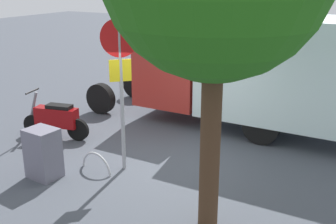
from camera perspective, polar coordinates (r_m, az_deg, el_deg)
ground_plane at (r=9.05m, az=0.14°, el=-7.50°), size 60.00×60.00×0.00m
box_truck_near at (r=11.04m, az=11.90°, el=5.85°), size 7.92×2.21×2.98m
motorcycle at (r=10.78m, az=-15.06°, el=-0.86°), size 1.79×0.69×1.20m
stop_sign at (r=8.33m, az=-6.51°, el=5.47°), size 0.71×0.33×3.16m
utility_cabinet at (r=8.79m, az=-16.73°, el=-5.44°), size 0.66×0.56×1.03m
bike_rack_hoop at (r=9.00m, az=-9.76°, el=-7.95°), size 0.85×0.17×0.85m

